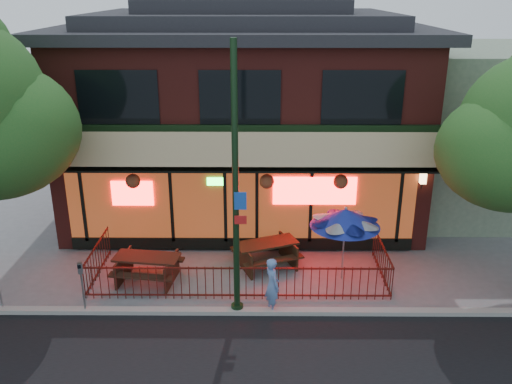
# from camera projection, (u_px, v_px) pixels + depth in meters

# --- Properties ---
(ground) EXTENTS (80.00, 80.00, 0.00)m
(ground) POSITION_uv_depth(u_px,v_px,m) (238.00, 303.00, 14.71)
(ground) COLOR gray
(ground) RESTS_ON ground
(curb) EXTENTS (80.00, 0.25, 0.12)m
(curb) POSITION_uv_depth(u_px,v_px,m) (237.00, 311.00, 14.22)
(curb) COLOR #999993
(curb) RESTS_ON ground
(restaurant_building) EXTENTS (12.96, 9.49, 8.05)m
(restaurant_building) POSITION_uv_depth(u_px,v_px,m) (244.00, 101.00, 19.91)
(restaurant_building) COLOR maroon
(restaurant_building) RESTS_ON ground
(neighbor_building) EXTENTS (6.00, 7.00, 6.00)m
(neighbor_building) POSITION_uv_depth(u_px,v_px,m) (479.00, 127.00, 20.79)
(neighbor_building) COLOR gray
(neighbor_building) RESTS_ON ground
(patio_fence) EXTENTS (8.44, 2.62, 1.00)m
(patio_fence) POSITION_uv_depth(u_px,v_px,m) (238.00, 273.00, 14.95)
(patio_fence) COLOR #4E1510
(patio_fence) RESTS_ON ground
(street_light) EXTENTS (0.43, 0.32, 7.00)m
(street_light) POSITION_uv_depth(u_px,v_px,m) (236.00, 201.00, 13.22)
(street_light) COLOR black
(street_light) RESTS_ON ground
(picnic_table_left) EXTENTS (2.04, 1.67, 0.80)m
(picnic_table_left) POSITION_uv_depth(u_px,v_px,m) (147.00, 265.00, 15.64)
(picnic_table_left) COLOR #361E13
(picnic_table_left) RESTS_ON ground
(picnic_table_right) EXTENTS (2.27, 2.03, 0.80)m
(picnic_table_right) POSITION_uv_depth(u_px,v_px,m) (267.00, 250.00, 16.48)
(picnic_table_right) COLOR #312011
(picnic_table_right) RESTS_ON ground
(patio_umbrella) EXTENTS (2.00, 2.00, 2.28)m
(patio_umbrella) POSITION_uv_depth(u_px,v_px,m) (345.00, 218.00, 15.27)
(patio_umbrella) COLOR gray
(patio_umbrella) RESTS_ON ground
(pedestrian) EXTENTS (0.56, 0.66, 1.53)m
(pedestrian) POSITION_uv_depth(u_px,v_px,m) (272.00, 285.00, 14.10)
(pedestrian) COLOR #6186C2
(pedestrian) RESTS_ON ground
(parking_meter_near) EXTENTS (0.15, 0.14, 1.47)m
(parking_meter_near) POSITION_uv_depth(u_px,v_px,m) (82.00, 279.00, 13.93)
(parking_meter_near) COLOR gray
(parking_meter_near) RESTS_ON ground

